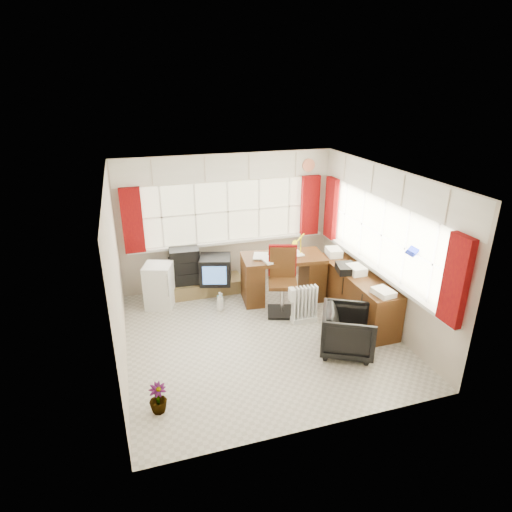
{
  "coord_description": "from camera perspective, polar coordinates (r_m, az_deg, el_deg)",
  "views": [
    {
      "loc": [
        -1.74,
        -5.4,
        3.66
      ],
      "look_at": [
        0.1,
        0.55,
        1.11
      ],
      "focal_mm": 30.0,
      "sensor_mm": 36.0,
      "label": 1
    }
  ],
  "objects": [
    {
      "name": "mini_fridge",
      "position": [
        7.6,
        -12.78,
        -3.86
      ],
      "size": [
        0.58,
        0.59,
        0.78
      ],
      "color": "white",
      "rests_on": "ground"
    },
    {
      "name": "credenza",
      "position": [
        7.35,
        13.12,
        -4.81
      ],
      "size": [
        0.5,
        2.0,
        0.85
      ],
      "color": "#4A2C11",
      "rests_on": "ground"
    },
    {
      "name": "ground",
      "position": [
        6.75,
        0.61,
        -10.6
      ],
      "size": [
        4.0,
        4.0,
        0.0
      ],
      "primitive_type": "plane",
      "color": "beige",
      "rests_on": "ground"
    },
    {
      "name": "office_chair",
      "position": [
        6.36,
        12.18,
        -9.75
      ],
      "size": [
        1.0,
        1.0,
        0.68
      ],
      "primitive_type": "imported",
      "rotation": [
        0.0,
        0.0,
        1.08
      ],
      "color": "black",
      "rests_on": "ground"
    },
    {
      "name": "tv_bench",
      "position": [
        8.03,
        -6.9,
        -4.03
      ],
      "size": [
        1.4,
        0.5,
        0.25
      ],
      "primitive_type": "cube",
      "color": "olive",
      "rests_on": "ground"
    },
    {
      "name": "radiator",
      "position": [
        7.04,
        6.45,
        -6.83
      ],
      "size": [
        0.42,
        0.18,
        0.63
      ],
      "color": "white",
      "rests_on": "ground"
    },
    {
      "name": "task_chair",
      "position": [
        7.19,
        3.54,
        -2.87
      ],
      "size": [
        0.61,
        0.63,
        1.15
      ],
      "color": "black",
      "rests_on": "ground"
    },
    {
      "name": "file_tray",
      "position": [
        7.18,
        11.9,
        -1.63
      ],
      "size": [
        0.37,
        0.43,
        0.12
      ],
      "primitive_type": "cube",
      "rotation": [
        0.0,
        0.0,
        -0.24
      ],
      "color": "black",
      "rests_on": "credenza"
    },
    {
      "name": "overhead_cabinets",
      "position": [
        7.08,
        5.92,
        10.63
      ],
      "size": [
        3.98,
        3.98,
        0.48
      ],
      "color": "white",
      "rests_on": "room_walls"
    },
    {
      "name": "desk",
      "position": [
        7.65,
        3.6,
        -2.56
      ],
      "size": [
        1.5,
        0.86,
        0.86
      ],
      "color": "#4A2C11",
      "rests_on": "ground"
    },
    {
      "name": "curtains",
      "position": [
        7.21,
        5.43,
        4.33
      ],
      "size": [
        3.83,
        3.83,
        1.15
      ],
      "color": "maroon",
      "rests_on": "room_walls"
    },
    {
      "name": "spray_bottle_a",
      "position": [
        7.39,
        -4.81,
        -6.07
      ],
      "size": [
        0.18,
        0.18,
        0.33
      ],
      "primitive_type": "imported",
      "rotation": [
        0.0,
        0.0,
        0.67
      ],
      "color": "silver",
      "rests_on": "ground"
    },
    {
      "name": "window_right",
      "position": [
        7.08,
        15.81,
        -1.2
      ],
      "size": [
        0.12,
        3.7,
        3.6
      ],
      "color": "beige",
      "rests_on": "room_walls"
    },
    {
      "name": "crt_tv",
      "position": [
        7.78,
        -5.43,
        -1.82
      ],
      "size": [
        0.66,
        0.63,
        0.5
      ],
      "color": "black",
      "rests_on": "tv_bench"
    },
    {
      "name": "hifi_stack",
      "position": [
        7.84,
        -9.45,
        -1.41
      ],
      "size": [
        0.64,
        0.42,
        0.65
      ],
      "color": "black",
      "rests_on": "tv_bench"
    },
    {
      "name": "room_walls",
      "position": [
        6.07,
        0.66,
        1.4
      ],
      "size": [
        4.0,
        4.0,
        4.0
      ],
      "color": "beige",
      "rests_on": "ground"
    },
    {
      "name": "window_back",
      "position": [
        8.02,
        -3.61,
        2.4
      ],
      "size": [
        3.7,
        0.12,
        3.6
      ],
      "color": "beige",
      "rests_on": "room_walls"
    },
    {
      "name": "flower_vase",
      "position": [
        5.44,
        -12.94,
        -18.01
      ],
      "size": [
        0.24,
        0.24,
        0.38
      ],
      "primitive_type": "imported",
      "rotation": [
        0.0,
        0.0,
        0.16
      ],
      "color": "black",
      "rests_on": "ground"
    },
    {
      "name": "spray_bottle_b",
      "position": [
        7.65,
        -4.84,
        -5.55
      ],
      "size": [
        0.09,
        0.09,
        0.2
      ],
      "primitive_type": "imported",
      "rotation": [
        0.0,
        0.0,
        0.01
      ],
      "color": "#8FD6D3",
      "rests_on": "ground"
    },
    {
      "name": "desk_lamp",
      "position": [
        7.52,
        5.99,
        2.16
      ],
      "size": [
        0.16,
        0.14,
        0.38
      ],
      "color": "#FFE80A",
      "rests_on": "desk"
    }
  ]
}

